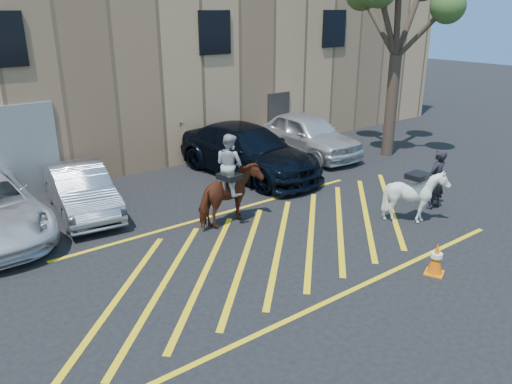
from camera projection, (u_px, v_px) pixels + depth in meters
ground at (272, 241)px, 12.34m from camera, size 90.00×90.00×0.00m
car_silver_sedan at (81, 190)px, 13.83m from camera, size 1.89×4.20×1.34m
car_blue_suv at (248, 151)px, 17.02m from camera, size 2.96×5.98×1.67m
car_white_suv at (307, 135)px, 19.31m from camera, size 2.10×4.86×1.63m
handler at (436, 179)px, 14.09m from camera, size 0.65×0.45×1.73m
warehouse at (84, 55)px, 20.01m from camera, size 32.42×10.20×7.30m
hatching_zone at (279, 245)px, 12.11m from camera, size 12.60×5.12×0.01m
mounted_bay at (230, 189)px, 12.98m from camera, size 1.99×1.22×2.45m
saddled_white at (415, 196)px, 13.19m from camera, size 1.23×1.37×1.46m
traffic_cone at (436, 258)px, 10.68m from camera, size 0.50×0.50×0.73m
tree at (401, 0)px, 17.66m from camera, size 3.99×4.37×7.31m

